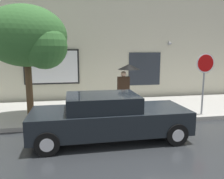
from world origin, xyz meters
The scene contains 8 objects.
ground_plane centered at (0.00, 0.00, 0.00)m, with size 60.00×60.00×0.00m, color #282B2D.
sidewalk centered at (0.00, 3.00, 0.07)m, with size 20.00×4.00×0.15m, color #A3A099.
building_facade centered at (-0.02, 5.50, 3.48)m, with size 20.00×0.67×7.00m.
parked_car centered at (-0.86, -0.12, 0.69)m, with size 4.65×1.83×1.39m.
fire_hydrant centered at (-1.88, 2.02, 0.50)m, with size 0.30×0.44×0.72m.
pedestrian_with_umbrella centered at (0.37, 2.51, 1.69)m, with size 0.94×0.93×1.98m.
street_tree centered at (-3.36, 2.08, 3.11)m, with size 2.94×2.50×4.15m.
stop_sign centered at (3.22, 1.38, 1.86)m, with size 0.76×0.10×2.43m.
Camera 1 is at (-1.95, -6.50, 2.63)m, focal length 35.66 mm.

